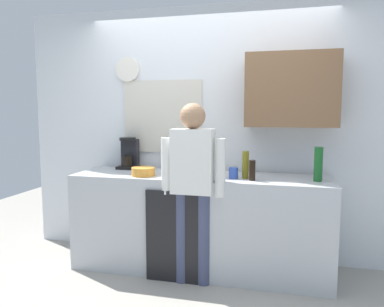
{
  "coord_description": "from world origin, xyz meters",
  "views": [
    {
      "loc": [
        0.76,
        -3.1,
        1.53
      ],
      "look_at": [
        -0.07,
        0.25,
        1.14
      ],
      "focal_mm": 34.78,
      "sensor_mm": 36.0,
      "label": 1
    }
  ],
  "objects_px": {
    "mixing_bowl": "(143,172)",
    "bottle_green_wine": "(318,164)",
    "cup_terracotta_mug": "(175,169)",
    "coffee_maker": "(129,155)",
    "cup_white_mug": "(215,173)",
    "dish_soap": "(182,168)",
    "potted_plant": "(182,158)",
    "bottle_olive_oil": "(246,165)",
    "person_at_sink": "(193,178)",
    "cup_blue_mug": "(233,173)",
    "bottle_dark_sauce": "(252,170)"
  },
  "relations": [
    {
      "from": "cup_terracotta_mug",
      "to": "person_at_sink",
      "type": "distance_m",
      "value": 0.43
    },
    {
      "from": "coffee_maker",
      "to": "potted_plant",
      "type": "xyz_separation_m",
      "value": [
        0.6,
        -0.06,
        -0.01
      ]
    },
    {
      "from": "coffee_maker",
      "to": "cup_white_mug",
      "type": "bearing_deg",
      "value": -18.75
    },
    {
      "from": "mixing_bowl",
      "to": "bottle_green_wine",
      "type": "bearing_deg",
      "value": 3.66
    },
    {
      "from": "coffee_maker",
      "to": "bottle_dark_sauce",
      "type": "bearing_deg",
      "value": -16.44
    },
    {
      "from": "coffee_maker",
      "to": "bottle_dark_sauce",
      "type": "height_order",
      "value": "coffee_maker"
    },
    {
      "from": "bottle_green_wine",
      "to": "mixing_bowl",
      "type": "height_order",
      "value": "bottle_green_wine"
    },
    {
      "from": "coffee_maker",
      "to": "mixing_bowl",
      "type": "xyz_separation_m",
      "value": [
        0.32,
        -0.4,
        -0.11
      ]
    },
    {
      "from": "mixing_bowl",
      "to": "potted_plant",
      "type": "relative_size",
      "value": 0.96
    },
    {
      "from": "bottle_olive_oil",
      "to": "person_at_sink",
      "type": "xyz_separation_m",
      "value": [
        -0.43,
        -0.24,
        -0.1
      ]
    },
    {
      "from": "bottle_dark_sauce",
      "to": "cup_terracotta_mug",
      "type": "bearing_deg",
      "value": 166.9
    },
    {
      "from": "cup_white_mug",
      "to": "dish_soap",
      "type": "relative_size",
      "value": 0.53
    },
    {
      "from": "bottle_dark_sauce",
      "to": "cup_blue_mug",
      "type": "relative_size",
      "value": 1.8
    },
    {
      "from": "bottle_green_wine",
      "to": "cup_blue_mug",
      "type": "xyz_separation_m",
      "value": [
        -0.73,
        -0.04,
        -0.1
      ]
    },
    {
      "from": "cup_blue_mug",
      "to": "cup_white_mug",
      "type": "distance_m",
      "value": 0.17
    },
    {
      "from": "coffee_maker",
      "to": "cup_white_mug",
      "type": "relative_size",
      "value": 3.47
    },
    {
      "from": "bottle_green_wine",
      "to": "cup_white_mug",
      "type": "xyz_separation_m",
      "value": [
        -0.9,
        -0.04,
        -0.1
      ]
    },
    {
      "from": "coffee_maker",
      "to": "cup_blue_mug",
      "type": "bearing_deg",
      "value": -16.22
    },
    {
      "from": "cup_terracotta_mug",
      "to": "person_at_sink",
      "type": "xyz_separation_m",
      "value": [
        0.26,
        -0.33,
        -0.02
      ]
    },
    {
      "from": "person_at_sink",
      "to": "bottle_olive_oil",
      "type": "bearing_deg",
      "value": 33.73
    },
    {
      "from": "cup_blue_mug",
      "to": "person_at_sink",
      "type": "bearing_deg",
      "value": -147.01
    },
    {
      "from": "bottle_dark_sauce",
      "to": "bottle_olive_oil",
      "type": "xyz_separation_m",
      "value": [
        -0.07,
        0.08,
        0.03
      ]
    },
    {
      "from": "bottle_green_wine",
      "to": "potted_plant",
      "type": "relative_size",
      "value": 1.3
    },
    {
      "from": "coffee_maker",
      "to": "dish_soap",
      "type": "relative_size",
      "value": 1.83
    },
    {
      "from": "bottle_dark_sauce",
      "to": "bottle_green_wine",
      "type": "xyz_separation_m",
      "value": [
        0.56,
        0.09,
        0.06
      ]
    },
    {
      "from": "person_at_sink",
      "to": "mixing_bowl",
      "type": "bearing_deg",
      "value": 168.9
    },
    {
      "from": "bottle_green_wine",
      "to": "cup_blue_mug",
      "type": "height_order",
      "value": "bottle_green_wine"
    },
    {
      "from": "cup_terracotta_mug",
      "to": "mixing_bowl",
      "type": "xyz_separation_m",
      "value": [
        -0.25,
        -0.18,
        -0.01
      ]
    },
    {
      "from": "mixing_bowl",
      "to": "person_at_sink",
      "type": "distance_m",
      "value": 0.54
    },
    {
      "from": "potted_plant",
      "to": "coffee_maker",
      "type": "bearing_deg",
      "value": 174.5
    },
    {
      "from": "coffee_maker",
      "to": "cup_blue_mug",
      "type": "distance_m",
      "value": 1.21
    },
    {
      "from": "cup_terracotta_mug",
      "to": "coffee_maker",
      "type": "bearing_deg",
      "value": 159.27
    },
    {
      "from": "bottle_dark_sauce",
      "to": "coffee_maker",
      "type": "bearing_deg",
      "value": 163.56
    },
    {
      "from": "coffee_maker",
      "to": "cup_white_mug",
      "type": "xyz_separation_m",
      "value": [
        0.99,
        -0.34,
        -0.1
      ]
    },
    {
      "from": "bottle_green_wine",
      "to": "cup_white_mug",
      "type": "height_order",
      "value": "bottle_green_wine"
    },
    {
      "from": "bottle_olive_oil",
      "to": "dish_soap",
      "type": "bearing_deg",
      "value": -177.02
    },
    {
      "from": "cup_terracotta_mug",
      "to": "potted_plant",
      "type": "bearing_deg",
      "value": 79.58
    },
    {
      "from": "cup_terracotta_mug",
      "to": "person_at_sink",
      "type": "relative_size",
      "value": 0.06
    },
    {
      "from": "bottle_green_wine",
      "to": "cup_terracotta_mug",
      "type": "relative_size",
      "value": 3.26
    },
    {
      "from": "bottle_green_wine",
      "to": "cup_white_mug",
      "type": "relative_size",
      "value": 3.16
    },
    {
      "from": "cup_white_mug",
      "to": "potted_plant",
      "type": "bearing_deg",
      "value": 144.66
    },
    {
      "from": "cup_blue_mug",
      "to": "potted_plant",
      "type": "relative_size",
      "value": 0.43
    },
    {
      "from": "bottle_dark_sauce",
      "to": "cup_white_mug",
      "type": "relative_size",
      "value": 1.89
    },
    {
      "from": "mixing_bowl",
      "to": "potted_plant",
      "type": "xyz_separation_m",
      "value": [
        0.28,
        0.34,
        0.09
      ]
    },
    {
      "from": "cup_terracotta_mug",
      "to": "potted_plant",
      "type": "relative_size",
      "value": 0.4
    },
    {
      "from": "bottle_olive_oil",
      "to": "cup_blue_mug",
      "type": "xyz_separation_m",
      "value": [
        -0.11,
        -0.02,
        -0.07
      ]
    },
    {
      "from": "coffee_maker",
      "to": "cup_terracotta_mug",
      "type": "xyz_separation_m",
      "value": [
        0.57,
        -0.22,
        -0.1
      ]
    },
    {
      "from": "dish_soap",
      "to": "person_at_sink",
      "type": "distance_m",
      "value": 0.26
    },
    {
      "from": "bottle_green_wine",
      "to": "person_at_sink",
      "type": "xyz_separation_m",
      "value": [
        -1.06,
        -0.25,
        -0.13
      ]
    },
    {
      "from": "coffee_maker",
      "to": "bottle_dark_sauce",
      "type": "xyz_separation_m",
      "value": [
        1.33,
        -0.39,
        -0.06
      ]
    }
  ]
}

